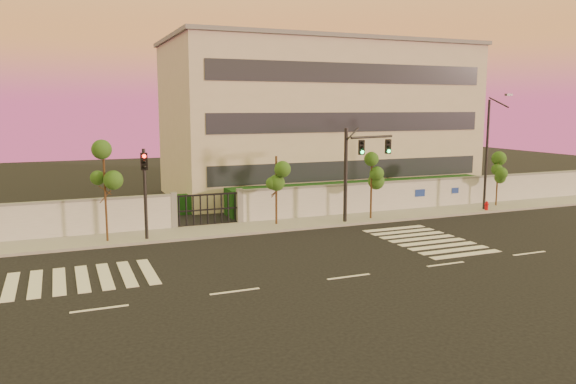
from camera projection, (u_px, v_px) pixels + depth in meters
name	position (u px, v px, depth m)	size (l,w,h in m)	color
ground	(349.00, 277.00, 23.64)	(120.00, 120.00, 0.00)	black
sidewalk	(264.00, 227.00, 33.23)	(60.00, 3.00, 0.15)	gray
perimeter_wall	(257.00, 206.00, 34.49)	(60.00, 0.36, 2.20)	#ADB0B5
hedge_row	(258.00, 202.00, 37.43)	(41.00, 4.25, 1.80)	black
institutional_building	(318.00, 118.00, 46.20)	(24.40, 12.40, 12.25)	#BAB39D
road_markings	(281.00, 258.00, 26.48)	(57.00, 7.62, 0.02)	silver
street_tree_c	(104.00, 170.00, 28.85)	(1.38, 1.10, 5.29)	#382314
street_tree_d	(276.00, 175.00, 33.21)	(1.55, 1.23, 4.22)	#382314
street_tree_e	(372.00, 171.00, 34.93)	(1.54, 1.23, 4.30)	#382314
street_tree_f	(498.00, 170.00, 39.64)	(1.32, 1.05, 3.67)	#382314
traffic_signal_main	(357.00, 163.00, 34.10)	(3.64, 1.16, 5.84)	black
traffic_signal_secondary	(145.00, 183.00, 29.39)	(0.38, 0.36, 4.94)	black
streetlight_east	(489.00, 149.00, 37.76)	(0.47, 1.91, 7.93)	black
fire_hydrant	(487.00, 207.00, 38.11)	(0.30, 0.28, 0.76)	#B40C0F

